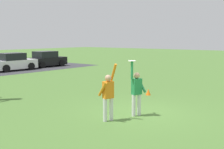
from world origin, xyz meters
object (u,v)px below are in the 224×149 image
object	(u,v)px
person_catcher	(137,90)
parked_car_black	(46,60)
frisbee_disc	(132,61)
parked_car_white	(13,62)
field_cone_orange	(148,92)
person_defender	(108,94)

from	to	relation	value
person_catcher	parked_car_black	size ratio (longest dim) A/B	0.51
person_catcher	frisbee_disc	size ratio (longest dim) A/B	7.71
frisbee_disc	parked_car_black	world-z (taller)	frisbee_disc
person_catcher	frisbee_disc	world-z (taller)	frisbee_disc
parked_car_white	frisbee_disc	bearing A→B (deg)	-108.78
parked_car_black	field_cone_orange	world-z (taller)	parked_car_black
parked_car_white	parked_car_black	distance (m)	4.13
frisbee_disc	parked_car_white	distance (m)	18.28
person_defender	parked_car_black	world-z (taller)	person_defender
parked_car_white	parked_car_black	xyz separation A→B (m)	(4.11, 0.39, 0.00)
frisbee_disc	parked_car_black	xyz separation A→B (m)	(10.11, 17.60, -1.37)
person_catcher	person_defender	size ratio (longest dim) A/B	1.02
person_defender	field_cone_orange	size ratio (longest dim) A/B	6.38
parked_car_white	parked_car_black	bearing A→B (deg)	5.93
person_catcher	parked_car_white	world-z (taller)	person_catcher
person_defender	person_catcher	bearing A→B (deg)	0.00
person_catcher	field_cone_orange	size ratio (longest dim) A/B	6.50
person_defender	frisbee_disc	distance (m)	1.52
field_cone_orange	frisbee_disc	bearing A→B (deg)	-157.36
person_catcher	field_cone_orange	bearing A→B (deg)	-136.24
person_defender	frisbee_disc	xyz separation A→B (m)	(0.97, -0.34, 1.11)
person_defender	field_cone_orange	world-z (taller)	person_defender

